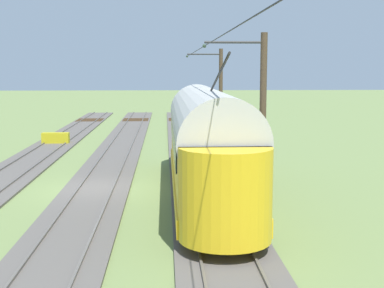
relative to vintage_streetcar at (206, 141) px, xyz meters
The scene contains 9 objects.
ground_plane 5.29m from the vintage_streetcar, 19.16° to the right, with size 220.00×220.00×0.00m, color olive.
track_streetcar_siding 2.89m from the vintage_streetcar, 90.00° to the right, with size 2.80×80.00×0.18m.
track_adjacent_siding 5.37m from the vintage_streetcar, 22.62° to the right, with size 2.80×80.00×0.18m.
vintage_streetcar is the anchor object (origin of this frame).
catenary_pole_foreground 18.23m from the vintage_streetcar, 97.47° to the right, with size 2.66×0.28×6.54m.
catenary_pole_mid_near 2.91m from the vintage_streetcar, 152.36° to the right, with size 2.66×0.28×6.54m.
overhead_wire_run 4.20m from the vintage_streetcar, 91.46° to the right, with size 2.45×37.60×0.18m.
switch_stand 9.91m from the vintage_streetcar, 99.50° to the right, with size 0.50×0.30×1.24m.
track_end_bumper 18.15m from the vintage_streetcar, 59.94° to the right, with size 1.80×0.60×0.80m, color #B2A519.
Camera 1 is at (-2.91, 22.21, 5.03)m, focal length 49.90 mm.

